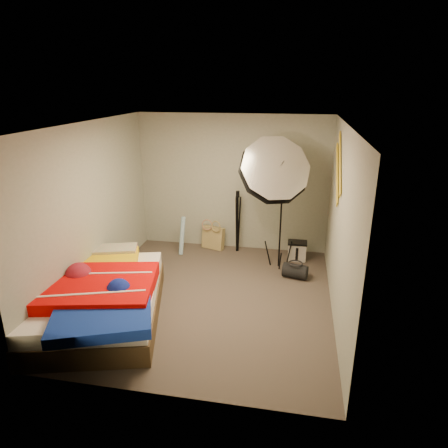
% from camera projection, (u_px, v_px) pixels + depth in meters
% --- Properties ---
extents(floor, '(4.00, 4.00, 0.00)m').
position_uv_depth(floor, '(210.00, 297.00, 5.90)').
color(floor, '#4A4039').
rests_on(floor, ground).
extents(ceiling, '(4.00, 4.00, 0.00)m').
position_uv_depth(ceiling, '(208.00, 124.00, 5.07)').
color(ceiling, silver).
rests_on(ceiling, wall_back).
extents(wall_back, '(3.50, 0.00, 3.50)m').
position_uv_depth(wall_back, '(233.00, 183.00, 7.34)').
color(wall_back, '#9EA192').
rests_on(wall_back, floor).
extents(wall_front, '(3.50, 0.00, 3.50)m').
position_uv_depth(wall_front, '(161.00, 286.00, 3.63)').
color(wall_front, '#9EA192').
rests_on(wall_front, floor).
extents(wall_left, '(0.00, 4.00, 4.00)m').
position_uv_depth(wall_left, '(91.00, 210.00, 5.79)').
color(wall_left, '#9EA192').
rests_on(wall_left, floor).
extents(wall_right, '(0.00, 4.00, 4.00)m').
position_uv_depth(wall_right, '(340.00, 225.00, 5.18)').
color(wall_right, '#9EA192').
rests_on(wall_right, floor).
extents(tote_bag, '(0.46, 0.30, 0.44)m').
position_uv_depth(tote_bag, '(213.00, 238.00, 7.59)').
color(tote_bag, tan).
rests_on(tote_bag, floor).
extents(wrapping_roll, '(0.15, 0.22, 0.71)m').
position_uv_depth(wrapping_roll, '(182.00, 236.00, 7.31)').
color(wrapping_roll, '#4B94C1').
rests_on(wrapping_roll, floor).
extents(camera_case, '(0.31, 0.22, 0.31)m').
position_uv_depth(camera_case, '(297.00, 251.00, 7.12)').
color(camera_case, beige).
rests_on(camera_case, floor).
extents(duffel_bag, '(0.43, 0.32, 0.24)m').
position_uv_depth(duffel_bag, '(295.00, 271.00, 6.46)').
color(duffel_bag, black).
rests_on(duffel_bag, floor).
extents(wall_stripe_upper, '(0.02, 0.91, 0.78)m').
position_uv_depth(wall_stripe_upper, '(340.00, 163.00, 5.51)').
color(wall_stripe_upper, gold).
rests_on(wall_stripe_upper, wall_right).
extents(wall_stripe_lower, '(0.02, 0.91, 0.78)m').
position_uv_depth(wall_stripe_lower, '(337.00, 173.00, 5.80)').
color(wall_stripe_lower, gold).
rests_on(wall_stripe_lower, wall_right).
extents(bed, '(2.09, 2.57, 0.64)m').
position_uv_depth(bed, '(100.00, 297.00, 5.28)').
color(bed, '#4D3A24').
rests_on(bed, floor).
extents(photo_umbrella, '(1.26, 1.07, 2.36)m').
position_uv_depth(photo_umbrella, '(273.00, 172.00, 6.21)').
color(photo_umbrella, black).
rests_on(photo_umbrella, floor).
extents(camera_tripod, '(0.07, 0.07, 1.17)m').
position_uv_depth(camera_tripod, '(237.00, 217.00, 7.32)').
color(camera_tripod, black).
rests_on(camera_tripod, floor).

